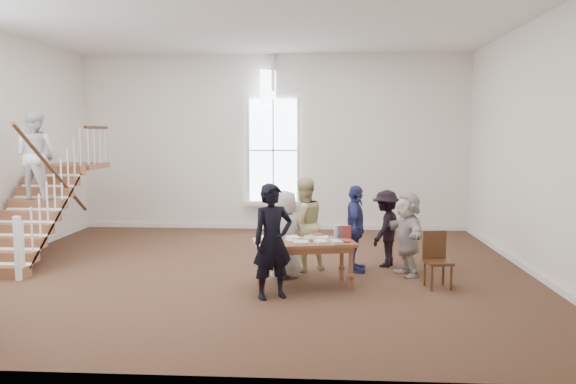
# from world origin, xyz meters

# --- Properties ---
(ground) EXTENTS (10.00, 10.00, 0.00)m
(ground) POSITION_xyz_m (0.00, 0.00, 0.00)
(ground) COLOR #4A311D
(ground) RESTS_ON ground
(room_shell) EXTENTS (10.49, 10.00, 10.00)m
(room_shell) POSITION_xyz_m (-0.00, 4.39, 0.40)
(room_shell) COLOR white
(room_shell) RESTS_ON ground
(staircase) EXTENTS (1.10, 4.10, 2.92)m
(staircase) POSITION_xyz_m (-4.34, 0.75, 1.62)
(staircase) COLOR brown
(staircase) RESTS_ON ground
(library_table) EXTENTS (1.74, 1.13, 0.82)m
(library_table) POSITION_xyz_m (0.99, -1.04, 0.67)
(library_table) COLOR brown
(library_table) RESTS_ON ground
(police_officer) EXTENTS (0.76, 0.67, 1.75)m
(police_officer) POSITION_xyz_m (0.53, -1.71, 0.87)
(police_officer) COLOR black
(police_officer) RESTS_ON ground
(elderly_woman) EXTENTS (0.88, 0.81, 1.52)m
(elderly_woman) POSITION_xyz_m (0.63, -0.46, 0.76)
(elderly_woman) COLOR beige
(elderly_woman) RESTS_ON ground
(person_yellow) EXTENTS (1.04, 0.98, 1.70)m
(person_yellow) POSITION_xyz_m (0.93, 0.04, 0.85)
(person_yellow) COLOR beige
(person_yellow) RESTS_ON ground
(woman_cluster_a) EXTENTS (0.45, 0.94, 1.57)m
(woman_cluster_a) POSITION_xyz_m (1.86, 0.01, 0.78)
(woman_cluster_a) COLOR navy
(woman_cluster_a) RESTS_ON ground
(woman_cluster_b) EXTENTS (0.90, 1.07, 1.44)m
(woman_cluster_b) POSITION_xyz_m (2.46, 0.46, 0.72)
(woman_cluster_b) COLOR black
(woman_cluster_b) RESTS_ON ground
(woman_cluster_c) EXTENTS (0.80, 1.43, 1.47)m
(woman_cluster_c) POSITION_xyz_m (2.76, -0.19, 0.74)
(woman_cluster_c) COLOR beige
(woman_cluster_c) RESTS_ON ground
(side_chair) EXTENTS (0.46, 0.46, 0.91)m
(side_chair) POSITION_xyz_m (3.13, -0.93, 0.50)
(side_chair) COLOR #3A1A0F
(side_chair) RESTS_ON ground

